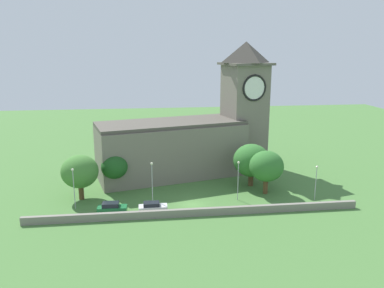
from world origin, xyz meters
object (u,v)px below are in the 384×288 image
object	(u,v)px
church	(195,135)
streetlamp_east_mid	(316,177)
tree_riverside_west	(251,160)
streetlamp_central	(238,174)
streetlamp_west_end	(73,182)
tree_by_tower	(114,167)
tree_riverside_east	(80,172)
car_white	(153,207)
car_green	(112,208)
tree_churchyard	(266,166)
streetlamp_west_mid	(152,177)

from	to	relation	value
church	streetlamp_east_mid	distance (m)	26.97
tree_riverside_west	streetlamp_central	bearing A→B (deg)	-121.82
streetlamp_west_end	tree_by_tower	distance (m)	9.72
tree_by_tower	tree_riverside_east	world-z (taller)	tree_riverside_east
tree_riverside_east	car_white	bearing A→B (deg)	-29.77
car_green	tree_riverside_west	xyz separation A→B (m)	(26.11, 10.15, 4.19)
car_green	tree_churchyard	distance (m)	28.57
church	tree_by_tower	distance (m)	19.39
streetlamp_central	tree_churchyard	world-z (taller)	tree_churchyard
church	tree_by_tower	size ratio (longest dim) A/B	5.48
streetlamp_west_end	streetlamp_west_mid	world-z (taller)	streetlamp_west_mid
tree_churchyard	tree_riverside_west	world-z (taller)	tree_riverside_west
streetlamp_west_end	streetlamp_west_mid	bearing A→B (deg)	-0.96
car_green	tree_churchyard	size ratio (longest dim) A/B	0.59
streetlamp_central	car_white	bearing A→B (deg)	-167.55
streetlamp_central	tree_churchyard	distance (m)	6.42
church	car_white	world-z (taller)	church
streetlamp_central	tree_riverside_west	size ratio (longest dim) A/B	0.86
car_green	streetlamp_west_mid	bearing A→B (deg)	20.98
tree_churchyard	tree_by_tower	bearing A→B (deg)	170.52
car_white	streetlamp_central	world-z (taller)	streetlamp_central
streetlamp_east_mid	car_white	bearing A→B (deg)	-176.37
church	tree_riverside_west	bearing A→B (deg)	-45.07
streetlamp_west_end	tree_churchyard	xyz separation A→B (m)	(33.97, 2.87, 0.55)
streetlamp_central	streetlamp_east_mid	xyz separation A→B (m)	(13.73, -1.51, -0.49)
church	car_white	size ratio (longest dim) A/B	8.18
streetlamp_west_mid	tree_riverside_west	xyz separation A→B (m)	(19.41, 7.58, 0.07)
church	tree_churchyard	xyz separation A→B (m)	(11.44, -14.40, -3.12)
car_green	streetlamp_central	xyz separation A→B (m)	(21.78, 3.16, 3.82)
tree_by_tower	tree_churchyard	size ratio (longest dim) A/B	0.86
church	car_green	distance (m)	26.85
streetlamp_west_mid	streetlamp_central	bearing A→B (deg)	2.25
streetlamp_west_end	tree_churchyard	size ratio (longest dim) A/B	0.87
streetlamp_west_end	car_white	bearing A→B (deg)	-12.94
streetlamp_central	tree_by_tower	bearing A→B (deg)	161.95
streetlamp_central	streetlamp_west_end	bearing A→B (deg)	-179.23
car_green	car_white	bearing A→B (deg)	-1.59
church	tree_riverside_west	size ratio (longest dim) A/B	4.60
streetlamp_central	tree_churchyard	bearing A→B (deg)	22.96
streetlamp_west_mid	tree_riverside_west	size ratio (longest dim) A/B	0.92
car_white	tree_riverside_west	world-z (taller)	tree_riverside_west
car_white	streetlamp_central	xyz separation A→B (m)	(15.15, 3.35, 3.92)
car_white	streetlamp_east_mid	xyz separation A→B (m)	(28.88, 1.83, 3.43)
church	car_green	world-z (taller)	church
car_white	tree_churchyard	bearing A→B (deg)	15.52
streetlamp_central	tree_riverside_east	xyz separation A→B (m)	(-27.67, 3.81, 0.40)
tree_churchyard	tree_riverside_west	xyz separation A→B (m)	(-1.56, 4.49, -0.12)
church	streetlamp_central	distance (m)	18.15
streetlamp_west_mid	tree_churchyard	distance (m)	21.20
tree_riverside_east	tree_churchyard	bearing A→B (deg)	-2.24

